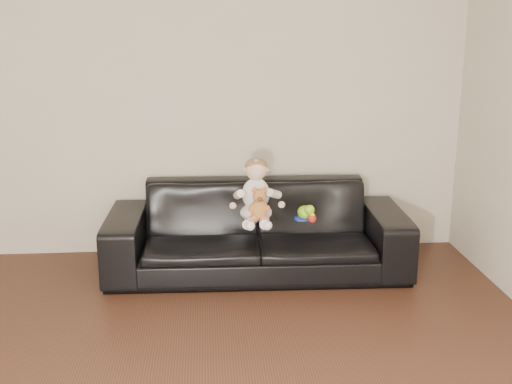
{
  "coord_description": "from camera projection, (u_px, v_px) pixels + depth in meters",
  "views": [
    {
      "loc": [
        0.41,
        -2.38,
        1.88
      ],
      "look_at": [
        0.77,
        2.14,
        0.65
      ],
      "focal_mm": 45.0,
      "sensor_mm": 36.0,
      "label": 1
    }
  ],
  "objects": [
    {
      "name": "wall_back",
      "position": [
        153.0,
        95.0,
        5.06
      ],
      "size": [
        5.0,
        0.0,
        5.0
      ],
      "primitive_type": "plane",
      "rotation": [
        1.57,
        0.0,
        0.0
      ],
      "color": "beige",
      "rests_on": "ground"
    },
    {
      "name": "sofa",
      "position": [
        257.0,
        229.0,
        4.89
      ],
      "size": [
        2.28,
        0.94,
        0.66
      ],
      "primitive_type": "imported",
      "rotation": [
        0.0,
        0.0,
        -0.03
      ],
      "color": "black",
      "rests_on": "floor"
    },
    {
      "name": "baby",
      "position": [
        256.0,
        194.0,
        4.69
      ],
      "size": [
        0.35,
        0.42,
        0.47
      ],
      "rotation": [
        0.0,
        0.0,
        -0.23
      ],
      "color": "white",
      "rests_on": "sofa"
    },
    {
      "name": "teddy_bear",
      "position": [
        259.0,
        205.0,
        4.56
      ],
      "size": [
        0.13,
        0.14,
        0.24
      ],
      "rotation": [
        0.0,
        0.0,
        -0.05
      ],
      "color": "#BA6F35",
      "rests_on": "sofa"
    },
    {
      "name": "toy_green",
      "position": [
        305.0,
        212.0,
        4.79
      ],
      "size": [
        0.15,
        0.17,
        0.1
      ],
      "primitive_type": "ellipsoid",
      "rotation": [
        0.0,
        0.0,
        -0.22
      ],
      "color": "#90DE1A",
      "rests_on": "sofa"
    },
    {
      "name": "toy_rattle",
      "position": [
        312.0,
        218.0,
        4.7
      ],
      "size": [
        0.08,
        0.08,
        0.06
      ],
      "primitive_type": "sphere",
      "rotation": [
        0.0,
        0.0,
        -0.24
      ],
      "color": "red",
      "rests_on": "sofa"
    },
    {
      "name": "toy_blue_disc",
      "position": [
        302.0,
        218.0,
        4.78
      ],
      "size": [
        0.15,
        0.15,
        0.02
      ],
      "primitive_type": "cylinder",
      "rotation": [
        0.0,
        0.0,
        0.4
      ],
      "color": "#172CBB",
      "rests_on": "sofa"
    }
  ]
}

